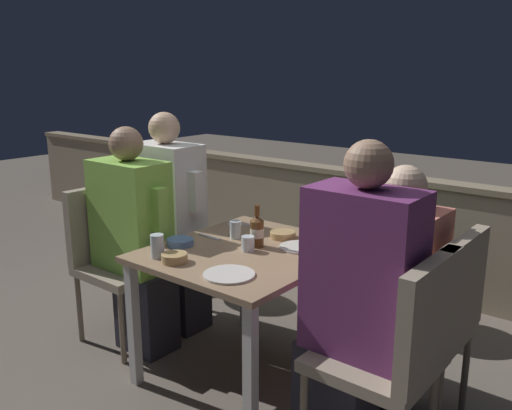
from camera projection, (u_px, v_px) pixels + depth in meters
name	position (u px, v px, depth m)	size (l,w,h in m)	color
ground_plane	(247.00, 372.00, 2.94)	(16.00, 16.00, 0.00)	#665B51
parapet_wall	(385.00, 230.00, 4.06)	(9.00, 0.18, 0.85)	gray
dining_table	(247.00, 265.00, 2.79)	(0.87, 0.99, 0.70)	#937556
planter_hedge	(369.00, 265.00, 3.57)	(0.80, 0.47, 0.60)	brown
chair_left_near	(114.00, 248.00, 3.24)	(0.47, 0.47, 0.93)	gray
person_green_blouse	(135.00, 240.00, 3.09)	(0.51, 0.26, 1.29)	#282833
chair_left_far	(151.00, 234.00, 3.51)	(0.47, 0.47, 0.93)	gray
person_white_polo	(171.00, 221.00, 3.36)	(0.50, 0.26, 1.35)	#282833
chair_right_near	(400.00, 345.00, 2.10)	(0.47, 0.47, 0.93)	gray
person_purple_stripe	(355.00, 303.00, 2.20)	(0.51, 0.26, 1.34)	#282833
chair_right_far	(434.00, 313.00, 2.38)	(0.47, 0.47, 0.93)	gray
person_coral_top	(391.00, 291.00, 2.50)	(0.47, 0.26, 1.20)	#282833
beer_bottle	(257.00, 231.00, 2.80)	(0.07, 0.07, 0.22)	brown
plate_0	(229.00, 274.00, 2.42)	(0.23, 0.23, 0.01)	silver
plate_1	(300.00, 247.00, 2.79)	(0.21, 0.21, 0.01)	silver
bowl_0	(180.00, 241.00, 2.83)	(0.14, 0.14, 0.04)	#4C709E
bowl_1	(283.00, 234.00, 2.96)	(0.14, 0.14, 0.04)	tan
bowl_2	(174.00, 257.00, 2.58)	(0.13, 0.13, 0.04)	tan
glass_cup_0	(236.00, 230.00, 2.95)	(0.06, 0.06, 0.10)	silver
glass_cup_1	(157.00, 246.00, 2.63)	(0.07, 0.07, 0.12)	silver
glass_cup_2	(248.00, 244.00, 2.74)	(0.07, 0.07, 0.08)	silver
fork_0	(241.00, 225.00, 3.20)	(0.15, 0.12, 0.01)	silver
fork_1	(209.00, 237.00, 2.96)	(0.17, 0.03, 0.01)	silver
potted_plant	(178.00, 222.00, 4.03)	(0.39, 0.39, 0.80)	#B2A899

